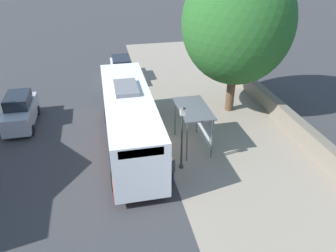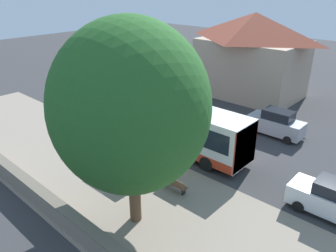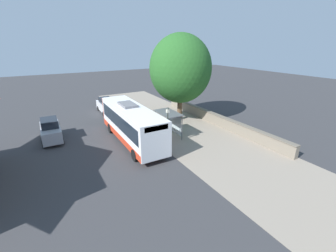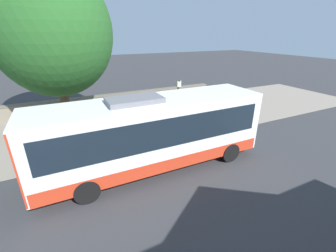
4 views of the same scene
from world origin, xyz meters
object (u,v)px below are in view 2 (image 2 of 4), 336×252
bus_shelter (135,136)px  street_lamp_near (130,121)px  shade_tree (131,108)px  bench (174,184)px  pedestrian (128,128)px  parked_car_behind_bus (336,201)px  bus (180,125)px  parked_car_far_lane (276,123)px

bus_shelter → street_lamp_near: 2.39m
bus_shelter → shade_tree: size_ratio=0.31×
bench → bus_shelter: bearing=81.8°
pedestrian → street_lamp_near: (-0.83, -1.22, 1.26)m
pedestrian → parked_car_behind_bus: size_ratio=0.36×
parked_car_behind_bus → bus: bearing=87.4°
bus → bench: bus is taller
bus → street_lamp_near: street_lamp_near is taller
pedestrian → bench: 7.60m
pedestrian → bus: bearing=-67.2°
bus_shelter → parked_car_far_lane: size_ratio=0.74×
pedestrian → bench: bearing=-111.0°
bench → street_lamp_near: (1.89, 5.86, 1.77)m
shade_tree → parked_car_far_lane: bearing=-3.2°
bus → parked_car_behind_bus: bearing=-92.6°
pedestrian → parked_car_far_lane: bearing=-43.8°
bus → shade_tree: shade_tree is taller
bench → shade_tree: size_ratio=0.17×
parked_car_far_lane → bench: bearing=174.7°
pedestrian → bench: pedestrian is taller
bench → parked_car_behind_bus: size_ratio=0.38×
bus → parked_car_behind_bus: 11.01m
bench → parked_car_far_lane: parked_car_far_lane is taller
shade_tree → pedestrian: bearing=50.7°
pedestrian → street_lamp_near: bearing=-124.2°
bus → bench: size_ratio=6.05×
bus_shelter → street_lamp_near: street_lamp_near is taller
pedestrian → street_lamp_near: size_ratio=0.45×
shade_tree → parked_car_far_lane: 15.37m
bench → shade_tree: shade_tree is taller
bus_shelter → parked_car_far_lane: (10.63, -4.90, -1.11)m
bus → bus_shelter: bus is taller
street_lamp_near → shade_tree: bearing=-130.2°
bus_shelter → shade_tree: 6.92m
bus → bus_shelter: bearing=169.7°
bus → pedestrian: bearing=112.8°
street_lamp_near → parked_car_behind_bus: (1.97, -13.63, -1.28)m
parked_car_behind_bus → parked_car_far_lane: (7.33, 6.74, 0.07)m
bench → pedestrian: bearing=69.0°
bus_shelter → street_lamp_near: (1.33, 1.99, 0.10)m
shade_tree → parked_car_far_lane: size_ratio=2.37×
parked_car_far_lane → parked_car_behind_bus: bearing=-137.4°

